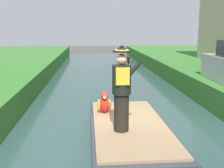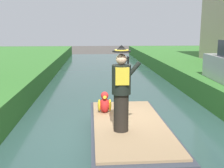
% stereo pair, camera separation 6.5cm
% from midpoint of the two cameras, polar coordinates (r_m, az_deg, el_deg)
% --- Properties ---
extents(ground_plane, '(80.00, 80.00, 0.00)m').
position_cam_midpoint_polar(ground_plane, '(7.28, 2.77, -12.13)').
color(ground_plane, '#4C4742').
extents(canal_water, '(6.24, 48.00, 0.10)m').
position_cam_midpoint_polar(canal_water, '(7.26, 2.78, -11.76)').
color(canal_water, '#2D4C47').
rests_on(canal_water, ground).
extents(boat, '(1.83, 4.21, 0.61)m').
position_cam_midpoint_polar(boat, '(6.75, 3.25, -10.38)').
color(boat, '#333842').
rests_on(boat, canal_water).
extents(person_pirate, '(0.61, 0.42, 1.85)m').
position_cam_midpoint_polar(person_pirate, '(5.89, 1.70, -1.03)').
color(person_pirate, black).
rests_on(person_pirate, boat).
extents(parrot_plush, '(0.36, 0.35, 0.57)m').
position_cam_midpoint_polar(parrot_plush, '(7.34, -1.83, -4.01)').
color(parrot_plush, red).
rests_on(parrot_plush, boat).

